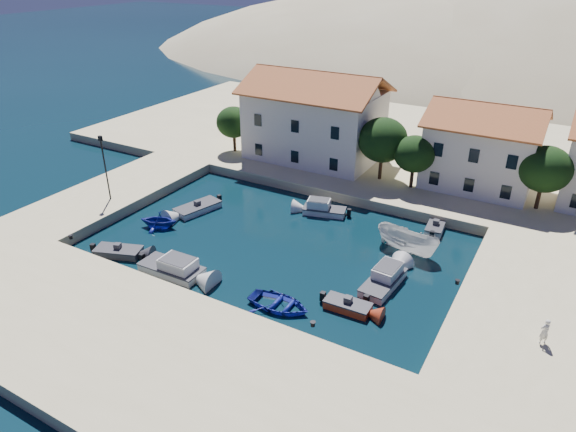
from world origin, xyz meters
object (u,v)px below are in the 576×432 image
object	(u,v)px
lamppost	(104,162)
cabin_cruiser_east	(383,281)
boat_east	(406,252)
pedestrian	(545,331)
building_mid	(483,144)
cabin_cruiser_south	(171,267)
rowboat_south	(279,307)
building_left	(315,115)

from	to	relation	value
lamppost	cabin_cruiser_east	size ratio (longest dim) A/B	1.29
boat_east	pedestrian	distance (m)	13.61
cabin_cruiser_east	building_mid	bearing A→B (deg)	-1.70
cabin_cruiser_east	boat_east	bearing A→B (deg)	5.21
pedestrian	lamppost	bearing A→B (deg)	-44.37
pedestrian	cabin_cruiser_east	bearing A→B (deg)	-53.88
lamppost	cabin_cruiser_south	xyz separation A→B (m)	(12.64, -5.80, -4.28)
building_mid	cabin_cruiser_east	xyz separation A→B (m)	(-2.20, -20.45, -4.75)
building_mid	boat_east	distance (m)	15.85
cabin_cruiser_south	cabin_cruiser_east	distance (m)	15.98
cabin_cruiser_south	rowboat_south	world-z (taller)	cabin_cruiser_south
cabin_cruiser_south	pedestrian	world-z (taller)	pedestrian
building_left	boat_east	size ratio (longest dim) A/B	2.65
boat_east	pedestrian	size ratio (longest dim) A/B	3.19
lamppost	cabin_cruiser_south	distance (m)	14.55
rowboat_south	cabin_cruiser_east	distance (m)	8.04
lamppost	cabin_cruiser_east	world-z (taller)	lamppost
building_mid	pedestrian	distance (m)	24.57
building_mid	cabin_cruiser_south	size ratio (longest dim) A/B	2.05
building_mid	cabin_cruiser_east	size ratio (longest dim) A/B	2.17
building_mid	lamppost	distance (m)	36.21
cabin_cruiser_east	pedestrian	xyz separation A→B (m)	(10.78, -2.33, 1.40)
building_left	lamppost	world-z (taller)	building_left
building_left	cabin_cruiser_east	bearing A→B (deg)	-50.91
building_left	cabin_cruiser_south	bearing A→B (deg)	-87.47
building_left	cabin_cruiser_south	xyz separation A→B (m)	(1.14, -25.80, -5.46)
cabin_cruiser_south	rowboat_south	bearing A→B (deg)	0.92
cabin_cruiser_south	cabin_cruiser_east	xyz separation A→B (m)	(14.66, 6.35, -0.00)
pedestrian	building_left	bearing A→B (deg)	-81.02
boat_east	pedestrian	world-z (taller)	pedestrian
lamppost	pedestrian	distance (m)	38.23
building_mid	boat_east	bearing A→B (deg)	-98.75
building_left	pedestrian	xyz separation A→B (m)	(26.58, -21.78, -4.06)
rowboat_south	boat_east	bearing A→B (deg)	-26.02
building_mid	pedestrian	size ratio (longest dim) A/B	6.03
building_left	lamppost	bearing A→B (deg)	-119.90
building_left	rowboat_south	size ratio (longest dim) A/B	3.30
cabin_cruiser_south	cabin_cruiser_east	world-z (taller)	same
building_left	pedestrian	distance (m)	34.60
lamppost	boat_east	size ratio (longest dim) A/B	1.12
building_left	cabin_cruiser_east	world-z (taller)	building_left
cabin_cruiser_east	boat_east	size ratio (longest dim) A/B	0.87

